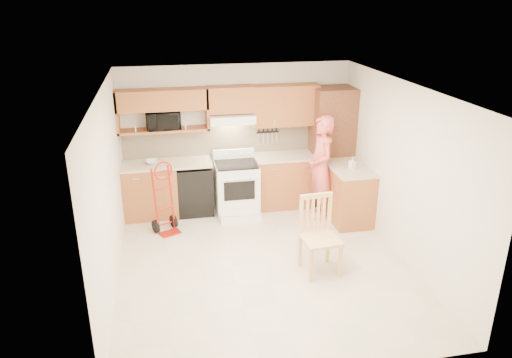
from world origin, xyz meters
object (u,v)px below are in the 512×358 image
object	(u,v)px
person	(321,168)
hand_truck	(165,201)
range	(237,185)
dining_chair	(321,237)
microwave	(163,120)

from	to	relation	value
person	hand_truck	bearing A→B (deg)	-88.73
range	dining_chair	bearing A→B (deg)	-68.91
person	hand_truck	size ratio (longest dim) A/B	1.64
hand_truck	microwave	bearing A→B (deg)	61.34
person	hand_truck	world-z (taller)	person
hand_truck	range	bearing A→B (deg)	-3.48
dining_chair	hand_truck	bearing A→B (deg)	137.27
microwave	person	xyz separation A→B (m)	(2.52, -0.74, -0.76)
microwave	dining_chair	distance (m)	3.33
microwave	range	distance (m)	1.65
microwave	range	xyz separation A→B (m)	(1.17, -0.35, -1.11)
microwave	person	distance (m)	2.73
microwave	range	world-z (taller)	microwave
microwave	range	size ratio (longest dim) A/B	0.51
hand_truck	dining_chair	size ratio (longest dim) A/B	1.00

